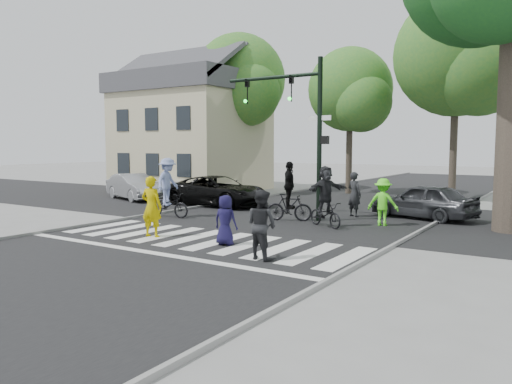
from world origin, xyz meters
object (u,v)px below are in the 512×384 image
(cyclist_left, at_px, (168,192))
(cyclist_right, at_px, (326,200))
(car_suv, at_px, (218,191))
(pedestrian_adult, at_px, (262,225))
(pedestrian_child, at_px, (225,220))
(pedestrian_woman, at_px, (152,207))
(traffic_signal, at_px, (299,116))
(cyclist_mid, at_px, (289,197))
(car_grey, at_px, (423,201))
(car_silver, at_px, (134,187))

(cyclist_left, bearing_deg, cyclist_right, 11.36)
(cyclist_left, height_order, car_suv, cyclist_left)
(pedestrian_adult, bearing_deg, pedestrian_child, -15.29)
(pedestrian_woman, distance_m, cyclist_left, 4.16)
(pedestrian_woman, height_order, pedestrian_adult, pedestrian_woman)
(car_suv, bearing_deg, traffic_signal, -104.73)
(car_suv, bearing_deg, pedestrian_woman, -153.55)
(cyclist_right, bearing_deg, pedestrian_adult, -81.88)
(traffic_signal, distance_m, cyclist_left, 5.83)
(traffic_signal, xyz_separation_m, cyclist_left, (-4.48, -2.36, -2.90))
(pedestrian_child, bearing_deg, traffic_signal, -89.64)
(pedestrian_child, xyz_separation_m, cyclist_right, (1.02, 4.39, 0.23))
(traffic_signal, height_order, cyclist_mid, traffic_signal)
(car_suv, bearing_deg, cyclist_right, -108.96)
(car_suv, bearing_deg, cyclist_left, -167.19)
(pedestrian_child, bearing_deg, cyclist_mid, -87.96)
(traffic_signal, height_order, cyclist_left, traffic_signal)
(traffic_signal, relative_size, cyclist_right, 2.84)
(cyclist_right, distance_m, car_grey, 4.50)
(pedestrian_child, distance_m, cyclist_right, 4.52)
(pedestrian_woman, xyz_separation_m, cyclist_left, (-2.45, 3.36, 0.07))
(pedestrian_woman, distance_m, cyclist_right, 5.88)
(pedestrian_child, distance_m, car_suv, 9.25)
(pedestrian_woman, xyz_separation_m, car_suv, (-3.10, 7.44, -0.24))
(pedestrian_woman, bearing_deg, cyclist_left, -65.31)
(pedestrian_woman, height_order, car_silver, pedestrian_woman)
(cyclist_left, bearing_deg, traffic_signal, 27.76)
(car_silver, bearing_deg, cyclist_mid, -82.24)
(cyclist_left, bearing_deg, car_grey, 31.13)
(traffic_signal, bearing_deg, car_suv, 161.41)
(pedestrian_woman, relative_size, car_grey, 0.47)
(pedestrian_adult, bearing_deg, car_silver, -19.62)
(traffic_signal, distance_m, pedestrian_woman, 6.76)
(cyclist_left, height_order, cyclist_mid, cyclist_left)
(pedestrian_adult, distance_m, cyclist_right, 5.36)
(pedestrian_child, height_order, cyclist_mid, cyclist_mid)
(traffic_signal, height_order, pedestrian_child, traffic_signal)
(pedestrian_child, height_order, cyclist_left, cyclist_left)
(pedestrian_woman, xyz_separation_m, pedestrian_child, (2.66, 0.20, -0.23))
(pedestrian_adult, relative_size, cyclist_mid, 0.78)
(cyclist_right, height_order, car_grey, cyclist_right)
(cyclist_left, xyz_separation_m, car_suv, (-0.64, 4.08, -0.31))
(car_silver, xyz_separation_m, car_grey, (14.35, 1.29, 0.01))
(pedestrian_child, bearing_deg, car_grey, -118.03)
(pedestrian_woman, distance_m, car_silver, 11.02)
(traffic_signal, bearing_deg, car_grey, 34.69)
(car_silver, bearing_deg, pedestrian_adult, -102.72)
(cyclist_right, xyz_separation_m, car_grey, (2.30, 3.86, -0.26))
(cyclist_left, distance_m, cyclist_mid, 4.75)
(pedestrian_child, height_order, car_grey, pedestrian_child)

